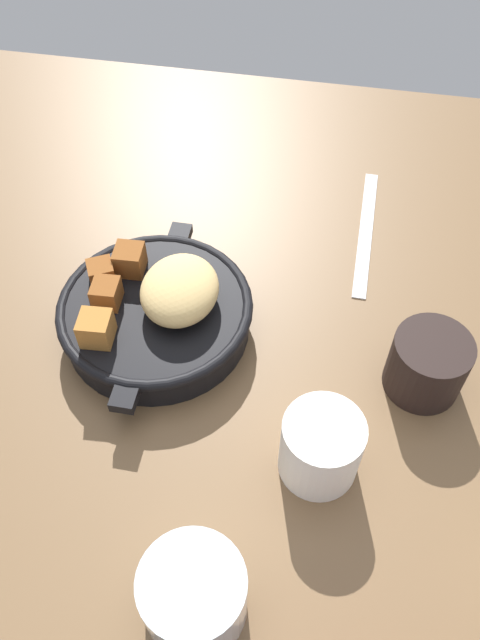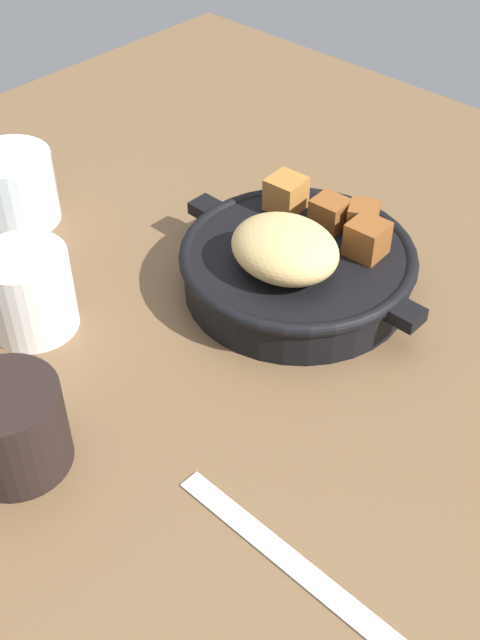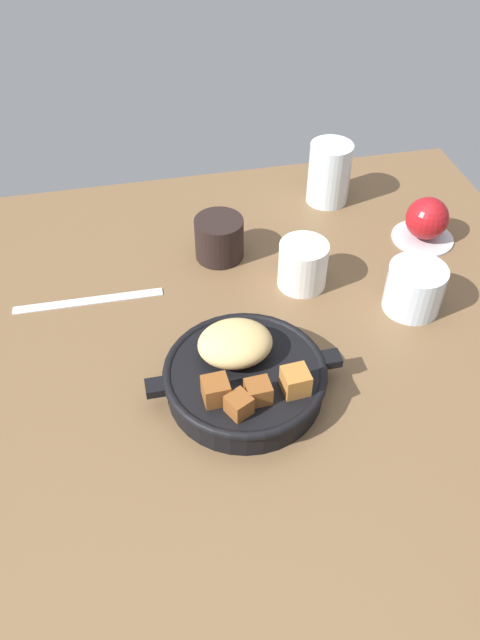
# 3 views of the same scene
# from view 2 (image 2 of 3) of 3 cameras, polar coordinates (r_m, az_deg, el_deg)

# --- Properties ---
(ground_plane) EXTENTS (1.04, 0.95, 0.02)m
(ground_plane) POSITION_cam_2_polar(r_m,az_deg,el_deg) (0.70, 0.61, -0.49)
(ground_plane) COLOR brown
(cast_iron_skillet) EXTENTS (0.25, 0.21, 0.08)m
(cast_iron_skillet) POSITION_cam_2_polar(r_m,az_deg,el_deg) (0.70, 4.11, 4.14)
(cast_iron_skillet) COLOR black
(cast_iron_skillet) RESTS_ON ground_plane
(butter_knife) EXTENTS (0.22, 0.02, 0.00)m
(butter_knife) POSITION_cam_2_polar(r_m,az_deg,el_deg) (0.53, 5.00, -17.80)
(butter_knife) COLOR silver
(butter_knife) RESTS_ON ground_plane
(water_glass_short) EXTENTS (0.08, 0.08, 0.07)m
(water_glass_short) POSITION_cam_2_polar(r_m,az_deg,el_deg) (0.82, -15.94, 9.04)
(water_glass_short) COLOR silver
(water_glass_short) RESTS_ON ground_plane
(coffee_mug_dark) EXTENTS (0.08, 0.08, 0.07)m
(coffee_mug_dark) POSITION_cam_2_polar(r_m,az_deg,el_deg) (0.58, -16.05, -7.39)
(coffee_mug_dark) COLOR black
(coffee_mug_dark) RESTS_ON ground_plane
(ceramic_mug_white) EXTENTS (0.07, 0.07, 0.07)m
(ceramic_mug_white) POSITION_cam_2_polar(r_m,az_deg,el_deg) (0.68, -14.87, 1.98)
(ceramic_mug_white) COLOR silver
(ceramic_mug_white) RESTS_ON ground_plane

